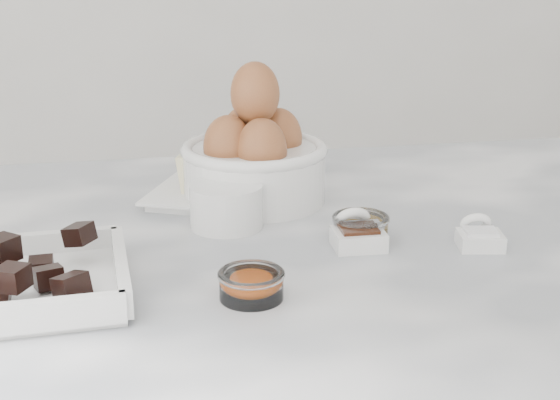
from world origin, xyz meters
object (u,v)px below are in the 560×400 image
at_px(zest_bowl, 251,283).
at_px(salt_spoon, 479,236).
at_px(vanilla_spoon, 357,234).
at_px(honey_bowl, 361,227).
at_px(egg_bowl, 254,157).
at_px(sugar_ramekin, 226,204).
at_px(butter_plate, 212,183).

relative_size(zest_bowl, salt_spoon, 0.99).
bearing_deg(vanilla_spoon, honey_bowl, 62.39).
distance_m(honey_bowl, zest_bowl, 0.20).
bearing_deg(egg_bowl, vanilla_spoon, -64.21).
relative_size(vanilla_spoon, salt_spoon, 1.07).
distance_m(honey_bowl, vanilla_spoon, 0.02).
xyz_separation_m(sugar_ramekin, vanilla_spoon, (0.14, -0.09, -0.01)).
bearing_deg(butter_plate, egg_bowl, -14.89).
bearing_deg(honey_bowl, sugar_ramekin, 154.19).
xyz_separation_m(egg_bowl, zest_bowl, (-0.05, -0.30, -0.04)).
bearing_deg(honey_bowl, salt_spoon, -20.20).
bearing_deg(egg_bowl, honey_bowl, -59.10).
relative_size(egg_bowl, vanilla_spoon, 2.74).
bearing_deg(butter_plate, sugar_ramekin, -86.55).
bearing_deg(salt_spoon, zest_bowl, -162.53).
relative_size(egg_bowl, honey_bowl, 2.88).
xyz_separation_m(honey_bowl, vanilla_spoon, (-0.01, -0.02, -0.00)).
bearing_deg(sugar_ramekin, salt_spoon, -23.28).
distance_m(sugar_ramekin, vanilla_spoon, 0.17).
xyz_separation_m(egg_bowl, vanilla_spoon, (0.09, -0.18, -0.05)).
height_order(sugar_ramekin, honey_bowl, sugar_ramekin).
bearing_deg(salt_spoon, egg_bowl, 136.82).
bearing_deg(zest_bowl, honey_bowl, 41.73).
bearing_deg(egg_bowl, sugar_ramekin, -117.85).
distance_m(egg_bowl, salt_spoon, 0.31).
xyz_separation_m(sugar_ramekin, egg_bowl, (0.05, 0.09, 0.03)).
height_order(egg_bowl, honey_bowl, egg_bowl).
xyz_separation_m(butter_plate, sugar_ramekin, (0.01, -0.11, 0.01)).
xyz_separation_m(butter_plate, vanilla_spoon, (0.14, -0.20, -0.01)).
distance_m(sugar_ramekin, zest_bowl, 0.20).
height_order(honey_bowl, vanilla_spoon, vanilla_spoon).
relative_size(butter_plate, egg_bowl, 1.08).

